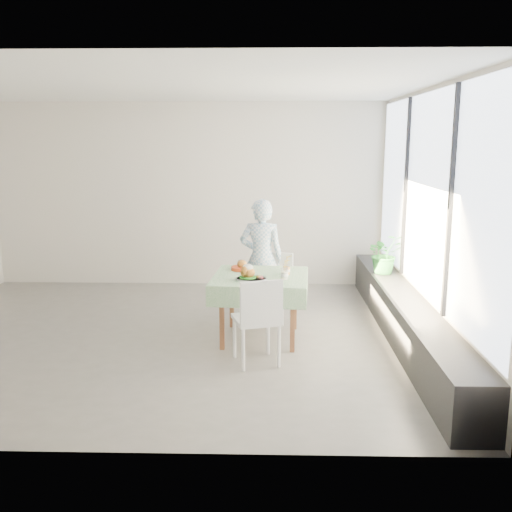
{
  "coord_description": "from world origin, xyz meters",
  "views": [
    {
      "loc": [
        1.27,
        -6.25,
        2.24
      ],
      "look_at": [
        1.11,
        0.01,
        0.96
      ],
      "focal_mm": 40.0,
      "sensor_mm": 36.0,
      "label": 1
    }
  ],
  "objects_px": {
    "main_dish": "(249,275)",
    "cafe_table": "(260,300)",
    "potted_plant": "(385,253)",
    "diner": "(261,259)",
    "chair_far": "(274,300)",
    "juice_cup_orange": "(286,270)",
    "chair_near": "(257,337)"
  },
  "relations": [
    {
      "from": "chair_far",
      "to": "juice_cup_orange",
      "type": "relative_size",
      "value": 3.31
    },
    {
      "from": "diner",
      "to": "potted_plant",
      "type": "distance_m",
      "value": 1.66
    },
    {
      "from": "juice_cup_orange",
      "to": "potted_plant",
      "type": "xyz_separation_m",
      "value": [
        1.33,
        1.14,
        -0.03
      ]
    },
    {
      "from": "juice_cup_orange",
      "to": "cafe_table",
      "type": "bearing_deg",
      "value": -171.59
    },
    {
      "from": "chair_near",
      "to": "main_dish",
      "type": "relative_size",
      "value": 2.67
    },
    {
      "from": "diner",
      "to": "chair_far",
      "type": "bearing_deg",
      "value": 147.13
    },
    {
      "from": "main_dish",
      "to": "cafe_table",
      "type": "bearing_deg",
      "value": 59.36
    },
    {
      "from": "chair_near",
      "to": "main_dish",
      "type": "xyz_separation_m",
      "value": [
        -0.09,
        0.53,
        0.52
      ]
    },
    {
      "from": "diner",
      "to": "potted_plant",
      "type": "relative_size",
      "value": 2.86
    },
    {
      "from": "main_dish",
      "to": "potted_plant",
      "type": "bearing_deg",
      "value": 38.52
    },
    {
      "from": "chair_far",
      "to": "diner",
      "type": "distance_m",
      "value": 0.54
    },
    {
      "from": "diner",
      "to": "chair_near",
      "type": "bearing_deg",
      "value": 95.53
    },
    {
      "from": "chair_far",
      "to": "juice_cup_orange",
      "type": "distance_m",
      "value": 0.86
    },
    {
      "from": "chair_far",
      "to": "potted_plant",
      "type": "xyz_separation_m",
      "value": [
        1.46,
        0.49,
        0.51
      ]
    },
    {
      "from": "chair_far",
      "to": "chair_near",
      "type": "distance_m",
      "value": 1.44
    },
    {
      "from": "chair_far",
      "to": "main_dish",
      "type": "xyz_separation_m",
      "value": [
        -0.27,
        -0.89,
        0.54
      ]
    },
    {
      "from": "main_dish",
      "to": "potted_plant",
      "type": "height_order",
      "value": "potted_plant"
    },
    {
      "from": "chair_far",
      "to": "chair_near",
      "type": "xyz_separation_m",
      "value": [
        -0.18,
        -1.43,
        0.02
      ]
    },
    {
      "from": "cafe_table",
      "to": "diner",
      "type": "relative_size",
      "value": 0.73
    },
    {
      "from": "main_dish",
      "to": "chair_near",
      "type": "bearing_deg",
      "value": -80.31
    },
    {
      "from": "potted_plant",
      "to": "juice_cup_orange",
      "type": "bearing_deg",
      "value": -139.28
    },
    {
      "from": "main_dish",
      "to": "chair_far",
      "type": "bearing_deg",
      "value": 73.0
    },
    {
      "from": "chair_near",
      "to": "cafe_table",
      "type": "bearing_deg",
      "value": 88.09
    },
    {
      "from": "chair_near",
      "to": "diner",
      "type": "xyz_separation_m",
      "value": [
        0.02,
        1.56,
        0.48
      ]
    },
    {
      "from": "juice_cup_orange",
      "to": "potted_plant",
      "type": "relative_size",
      "value": 0.48
    },
    {
      "from": "chair_far",
      "to": "diner",
      "type": "xyz_separation_m",
      "value": [
        -0.16,
        0.13,
        0.5
      ]
    },
    {
      "from": "juice_cup_orange",
      "to": "main_dish",
      "type": "bearing_deg",
      "value": -149.69
    },
    {
      "from": "chair_far",
      "to": "main_dish",
      "type": "relative_size",
      "value": 2.48
    },
    {
      "from": "cafe_table",
      "to": "diner",
      "type": "distance_m",
      "value": 0.88
    },
    {
      "from": "juice_cup_orange",
      "to": "diner",
      "type": "bearing_deg",
      "value": 110.49
    },
    {
      "from": "diner",
      "to": "main_dish",
      "type": "xyz_separation_m",
      "value": [
        -0.11,
        -1.02,
        0.04
      ]
    },
    {
      "from": "diner",
      "to": "juice_cup_orange",
      "type": "distance_m",
      "value": 0.84
    }
  ]
}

